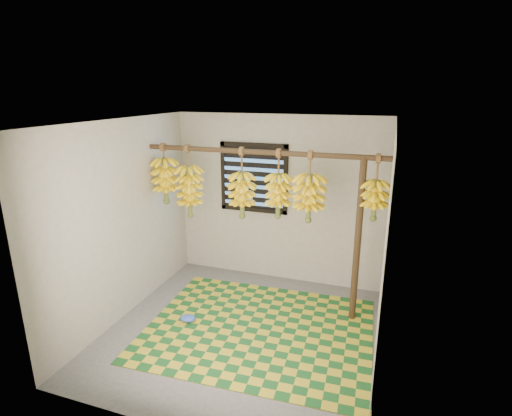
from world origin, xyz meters
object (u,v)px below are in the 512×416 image
at_px(plastic_bag, 188,318).
at_px(banana_bunch_e, 309,198).
at_px(banana_bunch_f, 375,200).
at_px(woven_mat, 259,329).
at_px(banana_bunch_b, 190,191).
at_px(support_post, 358,243).
at_px(banana_bunch_a, 165,181).
at_px(banana_bunch_d, 278,196).
at_px(banana_bunch_c, 242,195).

bearing_deg(plastic_bag, banana_bunch_e, 29.49).
bearing_deg(banana_bunch_f, woven_mat, -152.73).
distance_m(banana_bunch_b, banana_bunch_e, 1.57).
height_order(woven_mat, banana_bunch_b, banana_bunch_b).
bearing_deg(support_post, woven_mat, -149.38).
relative_size(plastic_bag, banana_bunch_a, 0.24).
height_order(banana_bunch_d, banana_bunch_f, same).
bearing_deg(banana_bunch_f, banana_bunch_b, 180.00).
relative_size(plastic_bag, banana_bunch_e, 0.23).
relative_size(banana_bunch_a, banana_bunch_d, 0.94).
distance_m(woven_mat, banana_bunch_a, 2.24).
bearing_deg(plastic_bag, woven_mat, 8.36).
height_order(plastic_bag, banana_bunch_c, banana_bunch_c).
bearing_deg(banana_bunch_d, plastic_bag, -141.37).
relative_size(woven_mat, plastic_bag, 13.42).
height_order(woven_mat, plastic_bag, plastic_bag).
bearing_deg(banana_bunch_e, support_post, 0.00).
distance_m(support_post, banana_bunch_a, 2.58).
xyz_separation_m(plastic_bag, banana_bunch_b, (-0.29, 0.73, 1.39)).
relative_size(banana_bunch_a, banana_bunch_e, 0.93).
bearing_deg(banana_bunch_e, woven_mat, -124.97).
relative_size(woven_mat, banana_bunch_f, 3.42).
bearing_deg(support_post, banana_bunch_a, 180.00).
bearing_deg(banana_bunch_a, banana_bunch_c, 0.00).
distance_m(support_post, banana_bunch_b, 2.21).
relative_size(support_post, plastic_bag, 10.39).
bearing_deg(support_post, banana_bunch_c, 180.00).
distance_m(plastic_bag, banana_bunch_b, 1.60).
bearing_deg(plastic_bag, banana_bunch_f, 19.71).
bearing_deg(support_post, banana_bunch_f, -0.00).
xyz_separation_m(woven_mat, banana_bunch_f, (1.16, 0.60, 1.52)).
height_order(plastic_bag, banana_bunch_f, banana_bunch_f).
distance_m(woven_mat, banana_bunch_c, 1.62).
height_order(banana_bunch_b, banana_bunch_d, same).
bearing_deg(banana_bunch_d, banana_bunch_c, 180.00).
xyz_separation_m(plastic_bag, banana_bunch_c, (0.44, 0.73, 1.40)).
distance_m(banana_bunch_a, banana_bunch_f, 2.67).
distance_m(banana_bunch_e, banana_bunch_f, 0.74).
relative_size(support_post, woven_mat, 0.77).
height_order(plastic_bag, banana_bunch_b, banana_bunch_b).
xyz_separation_m(banana_bunch_a, banana_bunch_e, (1.92, 0.00, -0.07)).
height_order(woven_mat, banana_bunch_d, banana_bunch_d).
height_order(support_post, banana_bunch_f, banana_bunch_f).
xyz_separation_m(support_post, banana_bunch_d, (-0.97, -0.00, 0.48)).
distance_m(plastic_bag, banana_bunch_a, 1.79).
height_order(support_post, banana_bunch_d, banana_bunch_d).
bearing_deg(banana_bunch_c, banana_bunch_a, -180.00).
relative_size(plastic_bag, banana_bunch_b, 0.20).
xyz_separation_m(banana_bunch_a, banana_bunch_c, (1.08, 0.00, -0.11)).
xyz_separation_m(banana_bunch_d, banana_bunch_e, (0.38, 0.00, 0.00)).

